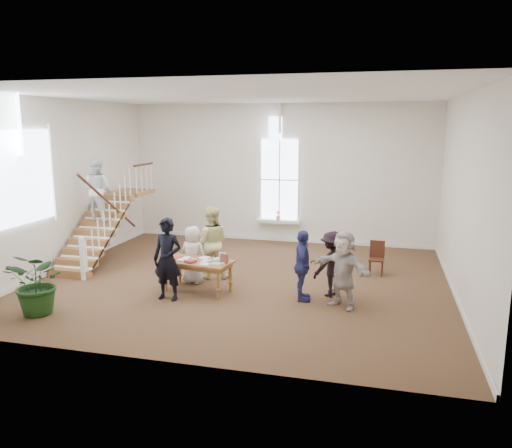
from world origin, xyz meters
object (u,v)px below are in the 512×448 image
(woman_cluster_a, at_px, (302,266))
(woman_cluster_c, at_px, (343,269))
(person_yellow, at_px, (211,242))
(police_officer, at_px, (168,259))
(floor_plant, at_px, (39,283))
(library_table, at_px, (199,264))
(side_chair, at_px, (377,256))
(woman_cluster_b, at_px, (332,264))
(elderly_woman, at_px, (193,255))

(woman_cluster_a, height_order, woman_cluster_c, woman_cluster_c)
(person_yellow, relative_size, woman_cluster_c, 1.11)
(police_officer, xyz_separation_m, floor_plant, (-2.17, -1.48, -0.25))
(library_table, bearing_deg, woman_cluster_c, 6.69)
(floor_plant, distance_m, side_chair, 8.04)
(woman_cluster_b, relative_size, side_chair, 1.70)
(elderly_woman, bearing_deg, woman_cluster_c, 176.71)
(woman_cluster_c, bearing_deg, floor_plant, -129.31)
(elderly_woman, relative_size, woman_cluster_b, 0.95)
(library_table, height_order, woman_cluster_b, woman_cluster_b)
(person_yellow, xyz_separation_m, side_chair, (4.04, 1.34, -0.44))
(elderly_woman, relative_size, person_yellow, 0.77)
(floor_plant, bearing_deg, police_officer, 34.22)
(elderly_woman, height_order, floor_plant, elderly_woman)
(police_officer, relative_size, woman_cluster_b, 1.23)
(library_table, relative_size, floor_plant, 1.28)
(side_chair, bearing_deg, woman_cluster_b, -112.93)
(person_yellow, distance_m, floor_plant, 4.13)
(woman_cluster_a, bearing_deg, elderly_woman, 69.89)
(library_table, height_order, woman_cluster_a, woman_cluster_a)
(person_yellow, bearing_deg, floor_plant, 36.23)
(elderly_woman, height_order, person_yellow, person_yellow)
(person_yellow, xyz_separation_m, woman_cluster_b, (3.08, -0.64, -0.17))
(police_officer, bearing_deg, person_yellow, 81.64)
(woman_cluster_a, distance_m, woman_cluster_b, 0.75)
(police_officer, xyz_separation_m, woman_cluster_b, (3.48, 1.11, -0.17))
(library_table, bearing_deg, elderly_woman, 131.57)
(side_chair, bearing_deg, elderly_woman, -154.12)
(woman_cluster_b, xyz_separation_m, side_chair, (0.96, 1.98, -0.27))
(police_officer, height_order, person_yellow, police_officer)
(police_officer, relative_size, woman_cluster_c, 1.11)
(library_table, bearing_deg, police_officer, -116.46)
(police_officer, bearing_deg, woman_cluster_a, 17.42)
(person_yellow, height_order, woman_cluster_b, person_yellow)
(woman_cluster_a, distance_m, floor_plant, 5.49)
(person_yellow, relative_size, woman_cluster_a, 1.16)
(elderly_woman, distance_m, floor_plant, 3.55)
(person_yellow, xyz_separation_m, floor_plant, (-2.57, -3.23, -0.25))
(elderly_woman, xyz_separation_m, woman_cluster_a, (2.78, -0.59, 0.08))
(woman_cluster_b, height_order, floor_plant, woman_cluster_b)
(police_officer, bearing_deg, library_table, 58.18)
(woman_cluster_b, relative_size, woman_cluster_c, 0.90)
(woman_cluster_a, bearing_deg, woman_cluster_c, -110.68)
(library_table, distance_m, police_officer, 0.84)
(woman_cluster_c, bearing_deg, elderly_woman, -159.42)
(elderly_woman, relative_size, side_chair, 1.62)
(woman_cluster_b, distance_m, floor_plant, 6.22)
(police_officer, distance_m, side_chair, 5.43)
(police_officer, height_order, woman_cluster_a, police_officer)
(woman_cluster_c, xyz_separation_m, floor_plant, (-5.95, -1.94, -0.16))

